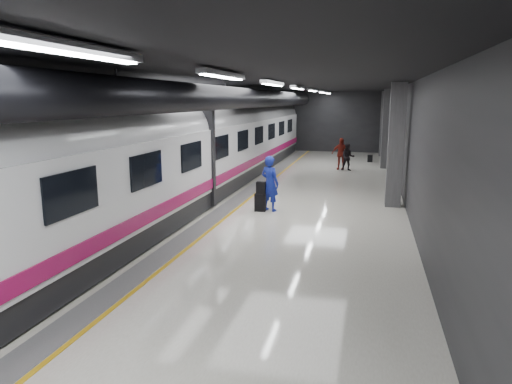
# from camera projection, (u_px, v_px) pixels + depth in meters

# --- Properties ---
(ground) EXTENTS (40.00, 40.00, 0.00)m
(ground) POSITION_uv_depth(u_px,v_px,m) (261.00, 211.00, 16.20)
(ground) COLOR white
(ground) RESTS_ON ground
(platform_hall) EXTENTS (10.02, 40.02, 4.51)m
(platform_hall) POSITION_uv_depth(u_px,v_px,m) (260.00, 110.00, 16.48)
(platform_hall) COLOR black
(platform_hall) RESTS_ON ground
(train) EXTENTS (3.05, 38.00, 4.05)m
(train) POSITION_uv_depth(u_px,v_px,m) (175.00, 151.00, 16.56)
(train) COLOR black
(train) RESTS_ON ground
(traveler_main) EXTENTS (0.85, 0.72, 1.96)m
(traveler_main) POSITION_uv_depth(u_px,v_px,m) (270.00, 183.00, 16.11)
(traveler_main) COLOR #1735AD
(traveler_main) RESTS_ON ground
(suitcase_main) EXTENTS (0.41, 0.27, 0.64)m
(suitcase_main) POSITION_uv_depth(u_px,v_px,m) (260.00, 202.00, 16.14)
(suitcase_main) COLOR black
(suitcase_main) RESTS_ON ground
(shoulder_bag) EXTENTS (0.32, 0.17, 0.43)m
(shoulder_bag) POSITION_uv_depth(u_px,v_px,m) (261.00, 188.00, 16.02)
(shoulder_bag) COLOR black
(shoulder_bag) RESTS_ON suitcase_main
(traveler_far_a) EXTENTS (0.78, 0.64, 1.51)m
(traveler_far_a) POSITION_uv_depth(u_px,v_px,m) (348.00, 157.00, 25.39)
(traveler_far_a) COLOR black
(traveler_far_a) RESTS_ON ground
(traveler_far_b) EXTENTS (1.10, 0.59, 1.79)m
(traveler_far_b) POSITION_uv_depth(u_px,v_px,m) (341.00, 154.00, 25.79)
(traveler_far_b) COLOR maroon
(traveler_far_b) RESTS_ON ground
(suitcase_far) EXTENTS (0.33, 0.22, 0.46)m
(suitcase_far) POSITION_uv_depth(u_px,v_px,m) (370.00, 158.00, 29.01)
(suitcase_far) COLOR black
(suitcase_far) RESTS_ON ground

